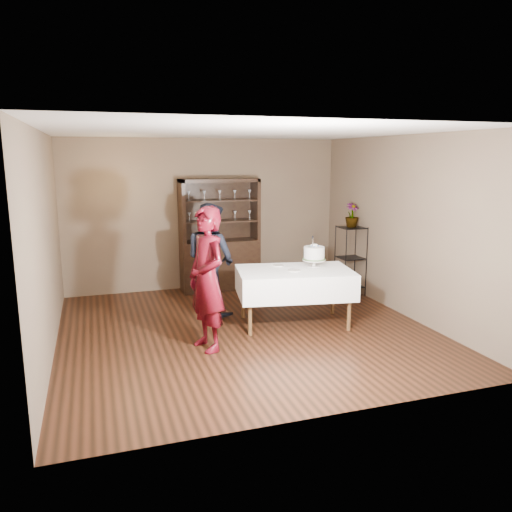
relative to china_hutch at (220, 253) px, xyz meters
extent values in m
plane|color=black|center=(-0.20, -2.25, -0.66)|extent=(5.00, 5.00, 0.00)
plane|color=silver|center=(-0.20, -2.25, 2.04)|extent=(5.00, 5.00, 0.00)
cube|color=brown|center=(-0.20, 0.25, 0.69)|extent=(5.00, 0.02, 2.70)
cube|color=brown|center=(-2.70, -2.25, 0.69)|extent=(0.02, 5.00, 2.70)
cube|color=brown|center=(2.30, -2.25, 0.69)|extent=(0.02, 5.00, 2.70)
cube|color=black|center=(0.00, -0.01, -0.21)|extent=(1.40, 0.48, 0.90)
cube|color=black|center=(0.00, 0.21, 0.79)|extent=(1.40, 0.03, 1.10)
cube|color=black|center=(0.00, -0.01, 1.31)|extent=(1.40, 0.48, 0.06)
cube|color=black|center=(0.00, -0.01, 0.59)|extent=(1.28, 0.42, 0.02)
cube|color=black|center=(0.00, -0.01, 0.96)|extent=(1.28, 0.42, 0.02)
cylinder|color=black|center=(1.88, -1.25, -0.06)|extent=(0.02, 0.02, 1.20)
cylinder|color=black|center=(2.28, -1.25, -0.06)|extent=(0.02, 0.02, 1.20)
cylinder|color=black|center=(1.88, -0.85, -0.06)|extent=(0.02, 0.02, 1.20)
cylinder|color=black|center=(2.28, -0.85, -0.06)|extent=(0.02, 0.02, 1.20)
cube|color=black|center=(2.08, -1.05, -0.51)|extent=(0.40, 0.40, 0.02)
cube|color=black|center=(2.08, -1.05, -0.01)|extent=(0.40, 0.40, 0.01)
cube|color=black|center=(2.08, -1.05, 0.52)|extent=(0.40, 0.40, 0.02)
cube|color=white|center=(0.54, -2.23, -0.05)|extent=(1.75, 1.25, 0.37)
cylinder|color=#51361D|center=(-0.21, -2.49, -0.28)|extent=(0.06, 0.06, 0.76)
cylinder|color=#51361D|center=(1.15, -2.73, -0.28)|extent=(0.06, 0.06, 0.76)
cylinder|color=#51361D|center=(-0.08, -1.74, -0.28)|extent=(0.06, 0.06, 0.76)
cylinder|color=#51361D|center=(1.29, -1.97, -0.28)|extent=(0.06, 0.06, 0.76)
imported|color=#3D0512|center=(-0.85, -2.76, 0.24)|extent=(0.61, 0.75, 1.80)
imported|color=black|center=(-0.49, -1.37, 0.19)|extent=(0.97, 1.04, 1.71)
cylinder|color=white|center=(0.88, -2.13, 0.15)|extent=(0.19, 0.19, 0.01)
cylinder|color=white|center=(0.88, -2.13, 0.19)|extent=(0.05, 0.05, 0.09)
cylinder|color=white|center=(0.88, -2.13, 0.24)|extent=(0.34, 0.34, 0.01)
cylinder|color=#3F622E|center=(0.88, -2.13, 0.26)|extent=(0.33, 0.33, 0.02)
cylinder|color=silver|center=(0.88, -2.13, 0.34)|extent=(0.31, 0.31, 0.19)
sphere|color=#526FAF|center=(0.91, -2.13, 0.45)|extent=(0.02, 0.02, 0.02)
cube|color=silver|center=(0.84, -2.15, 0.50)|extent=(0.02, 0.02, 0.13)
cube|color=black|center=(0.84, -2.15, 0.58)|extent=(0.02, 0.02, 0.05)
cylinder|color=white|center=(0.50, -2.31, 0.15)|extent=(0.20, 0.20, 0.01)
cylinder|color=white|center=(0.40, -1.93, 0.15)|extent=(0.22, 0.22, 0.01)
imported|color=#3F622E|center=(2.08, -1.04, 0.73)|extent=(0.26, 0.26, 0.41)
camera|label=1|loc=(-2.14, -8.62, 1.73)|focal=35.00mm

